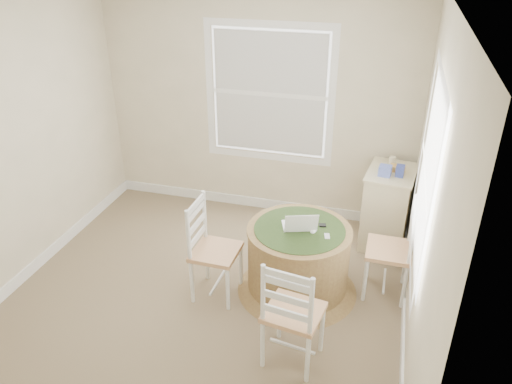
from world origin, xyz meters
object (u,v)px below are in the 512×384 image
(laptop, at_px, (299,225))
(corner_chest, at_px, (387,207))
(round_table, at_px, (298,257))
(chair_left, at_px, (216,251))
(chair_near, at_px, (294,312))
(chair_right, at_px, (389,250))

(laptop, distance_m, corner_chest, 1.32)
(round_table, bearing_deg, chair_left, -173.01)
(chair_left, height_order, chair_near, same)
(corner_chest, bearing_deg, round_table, -118.14)
(chair_near, height_order, corner_chest, chair_near)
(corner_chest, bearing_deg, laptop, -118.72)
(chair_right, bearing_deg, chair_near, -31.82)
(round_table, height_order, chair_left, chair_left)
(laptop, bearing_deg, chair_near, 79.54)
(chair_right, bearing_deg, corner_chest, -176.24)
(chair_right, height_order, corner_chest, chair_right)
(chair_left, relative_size, chair_right, 1.00)
(chair_right, bearing_deg, laptop, -77.28)
(chair_left, distance_m, laptop, 0.79)
(round_table, relative_size, laptop, 3.11)
(laptop, bearing_deg, chair_left, 1.66)
(chair_left, bearing_deg, chair_near, -124.17)
(chair_left, distance_m, chair_right, 1.57)
(chair_left, bearing_deg, corner_chest, -46.33)
(chair_near, xyz_separation_m, chair_right, (0.66, 1.05, 0.00))
(round_table, relative_size, chair_near, 1.19)
(chair_near, relative_size, chair_right, 1.00)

